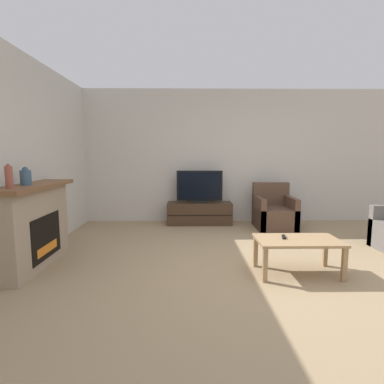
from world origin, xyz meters
TOP-DOWN VIEW (x-y plane):
  - ground_plane at (0.00, 0.00)m, footprint 24.00×24.00m
  - wall_back at (0.00, 2.83)m, footprint 12.00×0.06m
  - fireplace at (-2.82, 0.28)m, footprint 0.45×1.46m
  - mantel_vase_left at (-2.80, -0.16)m, footprint 0.08×0.08m
  - mantel_vase_centre_left at (-2.80, 0.17)m, footprint 0.12×0.12m
  - tv_stand at (-0.65, 2.54)m, footprint 1.28×0.45m
  - tv at (-0.65, 2.54)m, footprint 0.91×0.18m
  - armchair at (0.75, 2.19)m, footprint 0.70×0.76m
  - coffee_table at (0.39, -0.01)m, footprint 0.95×0.54m
  - remote at (0.24, 0.04)m, footprint 0.07×0.16m

SIDE VIEW (x-z plane):
  - ground_plane at x=0.00m, z-range 0.00..0.00m
  - tv_stand at x=-0.65m, z-range 0.00..0.43m
  - armchair at x=0.75m, z-range -0.14..0.70m
  - coffee_table at x=0.39m, z-range 0.15..0.57m
  - remote at x=0.24m, z-range 0.42..0.44m
  - fireplace at x=-2.82m, z-range 0.01..1.04m
  - tv at x=-0.65m, z-range 0.41..1.05m
  - mantel_vase_centre_left at x=-2.80m, z-range 1.02..1.24m
  - mantel_vase_left at x=-2.80m, z-range 1.03..1.29m
  - wall_back at x=0.00m, z-range 0.00..2.70m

